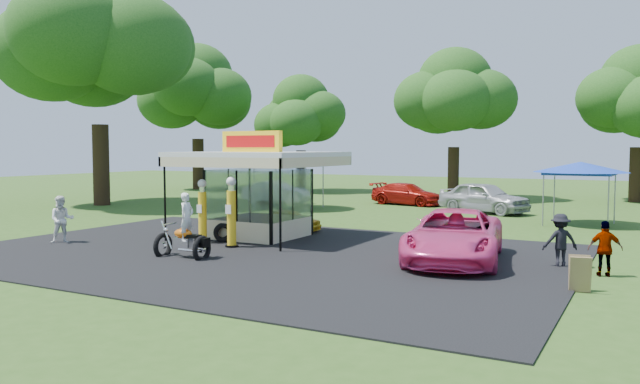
{
  "coord_description": "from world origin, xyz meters",
  "views": [
    {
      "loc": [
        11.64,
        -15.29,
        3.51
      ],
      "look_at": [
        1.23,
        4.0,
        1.98
      ],
      "focal_mm": 35.0,
      "sensor_mm": 36.0,
      "label": 1
    }
  ],
  "objects_px": {
    "bg_car_b": "(407,194)",
    "gas_station_kiosk": "(259,193)",
    "gas_pump_left": "(202,213)",
    "gas_pump_right": "(231,214)",
    "motorcycle": "(185,232)",
    "kiosk_car": "(289,220)",
    "bg_car_c": "(484,197)",
    "a_frame_sign": "(580,274)",
    "bg_car_a": "(277,192)",
    "tent_west": "(290,158)",
    "tent_east": "(580,168)",
    "pink_sedan": "(454,236)",
    "spectator_east_a": "(560,240)",
    "spectator_west": "(62,220)",
    "spectator_east_b": "(605,249)"
  },
  "relations": [
    {
      "from": "bg_car_a",
      "to": "motorcycle",
      "type": "bearing_deg",
      "value": -162.47
    },
    {
      "from": "gas_pump_left",
      "to": "tent_east",
      "type": "bearing_deg",
      "value": 47.87
    },
    {
      "from": "gas_station_kiosk",
      "to": "bg_car_b",
      "type": "distance_m",
      "value": 16.44
    },
    {
      "from": "gas_pump_right",
      "to": "kiosk_car",
      "type": "distance_m",
      "value": 4.85
    },
    {
      "from": "spectator_east_a",
      "to": "bg_car_c",
      "type": "xyz_separation_m",
      "value": [
        -5.78,
        14.57,
        0.06
      ]
    },
    {
      "from": "bg_car_c",
      "to": "motorcycle",
      "type": "bearing_deg",
      "value": -175.67
    },
    {
      "from": "tent_east",
      "to": "bg_car_a",
      "type": "bearing_deg",
      "value": 170.95
    },
    {
      "from": "gas_pump_left",
      "to": "gas_pump_right",
      "type": "height_order",
      "value": "gas_pump_right"
    },
    {
      "from": "bg_car_c",
      "to": "tent_east",
      "type": "xyz_separation_m",
      "value": [
        5.17,
        -3.26,
        1.78
      ]
    },
    {
      "from": "spectator_east_a",
      "to": "bg_car_a",
      "type": "height_order",
      "value": "spectator_east_a"
    },
    {
      "from": "bg_car_a",
      "to": "bg_car_c",
      "type": "xyz_separation_m",
      "value": [
        13.13,
        0.34,
        0.15
      ]
    },
    {
      "from": "gas_station_kiosk",
      "to": "bg_car_a",
      "type": "distance_m",
      "value": 15.48
    },
    {
      "from": "spectator_west",
      "to": "gas_pump_right",
      "type": "bearing_deg",
      "value": -29.42
    },
    {
      "from": "tent_west",
      "to": "gas_pump_left",
      "type": "bearing_deg",
      "value": -72.42
    },
    {
      "from": "spectator_east_a",
      "to": "tent_east",
      "type": "distance_m",
      "value": 11.48
    },
    {
      "from": "motorcycle",
      "to": "kiosk_car",
      "type": "distance_m",
      "value": 7.22
    },
    {
      "from": "gas_station_kiosk",
      "to": "tent_west",
      "type": "relative_size",
      "value": 1.15
    },
    {
      "from": "gas_pump_right",
      "to": "spectator_west",
      "type": "distance_m",
      "value": 6.54
    },
    {
      "from": "bg_car_b",
      "to": "gas_station_kiosk",
      "type": "bearing_deg",
      "value": -169.43
    },
    {
      "from": "motorcycle",
      "to": "spectator_west",
      "type": "relative_size",
      "value": 1.24
    },
    {
      "from": "tent_west",
      "to": "tent_east",
      "type": "height_order",
      "value": "tent_west"
    },
    {
      "from": "pink_sedan",
      "to": "tent_east",
      "type": "bearing_deg",
      "value": 68.47
    },
    {
      "from": "pink_sedan",
      "to": "spectator_west",
      "type": "relative_size",
      "value": 3.31
    },
    {
      "from": "motorcycle",
      "to": "kiosk_car",
      "type": "relative_size",
      "value": 0.78
    },
    {
      "from": "gas_pump_left",
      "to": "bg_car_b",
      "type": "xyz_separation_m",
      "value": [
        0.99,
        18.72,
        -0.47
      ]
    },
    {
      "from": "gas_station_kiosk",
      "to": "spectator_east_a",
      "type": "xyz_separation_m",
      "value": [
        11.23,
        -0.84,
        -0.99
      ]
    },
    {
      "from": "motorcycle",
      "to": "tent_east",
      "type": "height_order",
      "value": "tent_east"
    },
    {
      "from": "pink_sedan",
      "to": "bg_car_c",
      "type": "distance_m",
      "value": 15.53
    },
    {
      "from": "gas_pump_right",
      "to": "bg_car_c",
      "type": "xyz_separation_m",
      "value": [
        4.91,
        16.3,
        -0.36
      ]
    },
    {
      "from": "gas_pump_right",
      "to": "bg_car_b",
      "type": "distance_m",
      "value": 18.98
    },
    {
      "from": "pink_sedan",
      "to": "tent_west",
      "type": "distance_m",
      "value": 18.25
    },
    {
      "from": "motorcycle",
      "to": "spectator_west",
      "type": "distance_m",
      "value": 6.16
    },
    {
      "from": "motorcycle",
      "to": "spectator_east_a",
      "type": "xyz_separation_m",
      "value": [
        10.72,
        4.15,
        -0.06
      ]
    },
    {
      "from": "gas_pump_left",
      "to": "a_frame_sign",
      "type": "bearing_deg",
      "value": -7.56
    },
    {
      "from": "a_frame_sign",
      "to": "kiosk_car",
      "type": "xyz_separation_m",
      "value": [
        -12.1,
        6.25,
        0.03
      ]
    },
    {
      "from": "tent_west",
      "to": "gas_station_kiosk",
      "type": "bearing_deg",
      "value": -64.6
    },
    {
      "from": "motorcycle",
      "to": "bg_car_c",
      "type": "height_order",
      "value": "motorcycle"
    },
    {
      "from": "gas_pump_left",
      "to": "pink_sedan",
      "type": "distance_m",
      "value": 9.24
    },
    {
      "from": "kiosk_car",
      "to": "bg_car_c",
      "type": "height_order",
      "value": "bg_car_c"
    },
    {
      "from": "gas_pump_left",
      "to": "gas_pump_right",
      "type": "distance_m",
      "value": 1.52
    },
    {
      "from": "gas_pump_left",
      "to": "motorcycle",
      "type": "relative_size",
      "value": 1.09
    },
    {
      "from": "spectator_east_a",
      "to": "kiosk_car",
      "type": "bearing_deg",
      "value": -44.01
    },
    {
      "from": "gas_pump_left",
      "to": "kiosk_car",
      "type": "distance_m",
      "value": 4.67
    },
    {
      "from": "spectator_east_a",
      "to": "spectator_east_b",
      "type": "bearing_deg",
      "value": 117.49
    },
    {
      "from": "bg_car_b",
      "to": "tent_west",
      "type": "relative_size",
      "value": 0.99
    },
    {
      "from": "a_frame_sign",
      "to": "kiosk_car",
      "type": "height_order",
      "value": "kiosk_car"
    },
    {
      "from": "motorcycle",
      "to": "bg_car_b",
      "type": "height_order",
      "value": "motorcycle"
    },
    {
      "from": "gas_pump_right",
      "to": "motorcycle",
      "type": "distance_m",
      "value": 2.45
    },
    {
      "from": "spectator_west",
      "to": "spectator_east_b",
      "type": "distance_m",
      "value": 18.38
    },
    {
      "from": "bg_car_c",
      "to": "spectator_west",
      "type": "bearing_deg",
      "value": 168.03
    }
  ]
}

